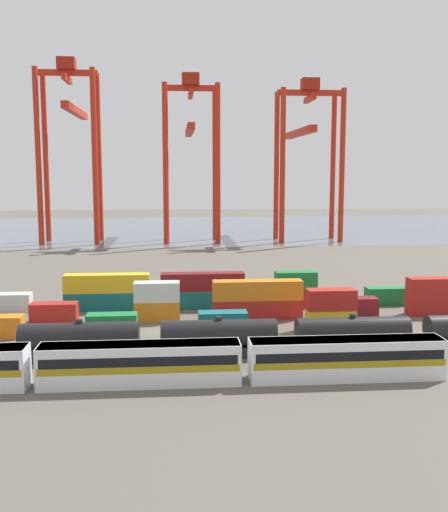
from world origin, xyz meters
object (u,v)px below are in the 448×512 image
(gantry_crane_west, at_px, (70,133))
(gantry_crane_east, at_px, (307,145))
(passenger_train, at_px, (140,362))
(freight_tank_row, at_px, (286,336))
(shipping_container_19, at_px, (107,301))
(gantry_crane_central, at_px, (191,143))
(shipping_container_8, at_px, (54,313))
(shipping_container_4, at_px, (330,320))

(gantry_crane_west, bearing_deg, gantry_crane_east, 0.30)
(passenger_train, bearing_deg, gantry_crane_east, 70.79)
(freight_tank_row, relative_size, gantry_crane_east, 1.23)
(gantry_crane_west, bearing_deg, freight_tank_row, -70.08)
(freight_tank_row, xyz_separation_m, shipping_container_19, (-21.67, 23.37, -0.74))
(shipping_container_19, relative_size, gantry_crane_central, 0.26)
(gantry_crane_central, distance_m, gantry_crane_east, 33.72)
(gantry_crane_central, bearing_deg, gantry_crane_west, 179.89)
(shipping_container_8, xyz_separation_m, gantry_crane_central, (20.94, 95.58, 26.73))
(passenger_train, height_order, freight_tank_row, freight_tank_row)
(shipping_container_8, bearing_deg, shipping_container_19, 47.92)
(shipping_container_19, height_order, gantry_crane_central, gantry_crane_central)
(freight_tank_row, relative_size, gantry_crane_west, 1.11)
(passenger_train, distance_m, gantry_crane_east, 130.29)
(freight_tank_row, bearing_deg, gantry_crane_east, 76.61)
(shipping_container_4, xyz_separation_m, shipping_container_8, (-35.33, 6.87, 0.00))
(shipping_container_19, xyz_separation_m, gantry_crane_east, (48.45, 89.12, 26.41))
(freight_tank_row, xyz_separation_m, gantry_crane_central, (-6.94, 112.08, 25.99))
(shipping_container_8, height_order, gantry_crane_west, gantry_crane_west)
(shipping_container_19, xyz_separation_m, gantry_crane_west, (-18.98, 88.77, 29.36))
(shipping_container_19, relative_size, gantry_crane_west, 0.24)
(shipping_container_4, height_order, gantry_crane_east, gantry_crane_east)
(passenger_train, xyz_separation_m, gantry_crane_east, (42.03, 120.64, 25.56))
(freight_tank_row, height_order, shipping_container_4, freight_tank_row)
(freight_tank_row, distance_m, gantry_crane_central, 115.26)
(passenger_train, height_order, shipping_container_4, passenger_train)
(passenger_train, xyz_separation_m, shipping_container_4, (22.71, 17.78, -0.84))
(freight_tank_row, relative_size, shipping_container_4, 9.33)
(passenger_train, xyz_separation_m, gantry_crane_central, (8.31, 120.23, 25.89))
(shipping_container_19, bearing_deg, shipping_container_8, -132.08)
(shipping_container_8, relative_size, gantry_crane_central, 0.13)
(shipping_container_8, relative_size, shipping_container_19, 0.50)
(gantry_crane_central, xyz_separation_m, gantry_crane_east, (33.71, 0.41, -0.32))
(gantry_crane_west, xyz_separation_m, gantry_crane_east, (67.42, 0.35, -2.96))
(shipping_container_4, bearing_deg, shipping_container_19, 154.75)
(shipping_container_4, bearing_deg, gantry_crane_east, 79.36)
(gantry_crane_east, bearing_deg, gantry_crane_west, -179.70)
(gantry_crane_east, bearing_deg, passenger_train, -109.21)
(gantry_crane_west, height_order, gantry_crane_central, gantry_crane_west)
(shipping_container_4, relative_size, gantry_crane_east, 0.13)
(gantry_crane_central, height_order, gantry_crane_east, gantry_crane_central)
(gantry_crane_west, bearing_deg, passenger_train, -78.08)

